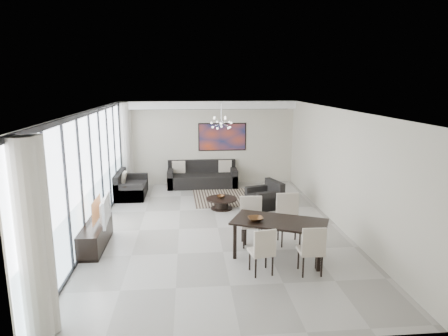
{
  "coord_description": "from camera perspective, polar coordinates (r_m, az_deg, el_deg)",
  "views": [
    {
      "loc": [
        -0.7,
        -9.32,
        3.55
      ],
      "look_at": [
        0.26,
        1.21,
        1.25
      ],
      "focal_mm": 32.0,
      "sensor_mm": 36.0,
      "label": 1
    }
  ],
  "objects": [
    {
      "name": "painting",
      "position": [
        13.97,
        -0.24,
        4.45
      ],
      "size": [
        1.68,
        0.04,
        0.98
      ],
      "primitive_type": "cube",
      "color": "#BB3C19",
      "rests_on": "room_shell"
    },
    {
      "name": "bowl_coffee",
      "position": [
        11.37,
        -0.47,
        -4.1
      ],
      "size": [
        0.27,
        0.27,
        0.07
      ],
      "primitive_type": "imported",
      "rotation": [
        0.0,
        0.0,
        0.2
      ],
      "color": "brown",
      "rests_on": "coffee_table"
    },
    {
      "name": "room_shell",
      "position": [
        9.62,
        1.84,
        -0.34
      ],
      "size": [
        6.0,
        9.0,
        2.9
      ],
      "color": "#A8A39B",
      "rests_on": "ground"
    },
    {
      "name": "sofa_main",
      "position": [
        13.79,
        -3.12,
        -1.42
      ],
      "size": [
        2.36,
        0.97,
        0.86
      ],
      "color": "black",
      "rests_on": "floor"
    },
    {
      "name": "dining_chair_sw",
      "position": [
        7.55,
        5.59,
        -11.39
      ],
      "size": [
        0.49,
        0.49,
        0.92
      ],
      "color": "beige",
      "rests_on": "floor"
    },
    {
      "name": "dining_chair_nw",
      "position": [
        8.91,
        3.92,
        -7.0
      ],
      "size": [
        0.51,
        0.51,
        1.06
      ],
      "color": "beige",
      "rests_on": "floor"
    },
    {
      "name": "bowl_dining",
      "position": [
        8.17,
        4.52,
        -7.27
      ],
      "size": [
        0.34,
        0.34,
        0.08
      ],
      "primitive_type": "imported",
      "rotation": [
        0.0,
        0.0,
        0.09
      ],
      "color": "brown",
      "rests_on": "dining_table"
    },
    {
      "name": "dining_table",
      "position": [
        8.26,
        7.94,
        -8.04
      ],
      "size": [
        2.1,
        1.63,
        0.78
      ],
      "color": "black",
      "rests_on": "floor"
    },
    {
      "name": "coffee_table",
      "position": [
        11.37,
        -0.35,
        -5.0
      ],
      "size": [
        0.88,
        0.88,
        0.31
      ],
      "color": "black",
      "rests_on": "floor"
    },
    {
      "name": "loveseat",
      "position": [
        12.93,
        -13.27,
        -2.78
      ],
      "size": [
        0.88,
        1.57,
        0.78
      ],
      "color": "black",
      "rests_on": "floor"
    },
    {
      "name": "rug",
      "position": [
        12.51,
        1.63,
        -4.18
      ],
      "size": [
        2.65,
        2.07,
        0.01
      ],
      "primitive_type": "cube",
      "rotation": [
        0.0,
        0.0,
        0.03
      ],
      "color": "black",
      "rests_on": "floor"
    },
    {
      "name": "window_wall",
      "position": [
        9.79,
        -17.82,
        -0.61
      ],
      "size": [
        0.37,
        8.95,
        2.9
      ],
      "color": "white",
      "rests_on": "floor"
    },
    {
      "name": "tv_console",
      "position": [
        9.27,
        -17.94,
        -9.15
      ],
      "size": [
        0.47,
        1.65,
        0.52
      ],
      "primitive_type": "cube",
      "color": "black",
      "rests_on": "floor"
    },
    {
      "name": "dining_chair_ne",
      "position": [
        9.08,
        9.18,
        -6.59
      ],
      "size": [
        0.51,
        0.51,
        1.11
      ],
      "color": "beige",
      "rests_on": "floor"
    },
    {
      "name": "armchair",
      "position": [
        11.59,
        5.95,
        -4.31
      ],
      "size": [
        1.07,
        1.1,
        0.74
      ],
      "color": "black",
      "rests_on": "floor"
    },
    {
      "name": "side_table",
      "position": [
        12.33,
        -13.92,
        -3.16
      ],
      "size": [
        0.38,
        0.38,
        0.52
      ],
      "color": "black",
      "rests_on": "floor"
    },
    {
      "name": "television",
      "position": [
        9.11,
        -17.1,
        -5.79
      ],
      "size": [
        0.2,
        1.03,
        0.59
      ],
      "primitive_type": "imported",
      "rotation": [
        0.0,
        0.0,
        1.64
      ],
      "color": "gray",
      "rests_on": "tv_console"
    },
    {
      "name": "dining_chair_se",
      "position": [
        7.67,
        12.47,
        -11.01
      ],
      "size": [
        0.45,
        0.45,
        0.97
      ],
      "color": "beige",
      "rests_on": "floor"
    },
    {
      "name": "chandelier",
      "position": [
        11.92,
        -0.38,
        6.5
      ],
      "size": [
        0.66,
        0.66,
        0.71
      ],
      "color": "silver",
      "rests_on": "room_shell"
    },
    {
      "name": "soffit",
      "position": [
        13.66,
        -2.3,
        8.99
      ],
      "size": [
        5.98,
        0.4,
        0.26
      ],
      "primitive_type": "cube",
      "color": "white",
      "rests_on": "room_shell"
    }
  ]
}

